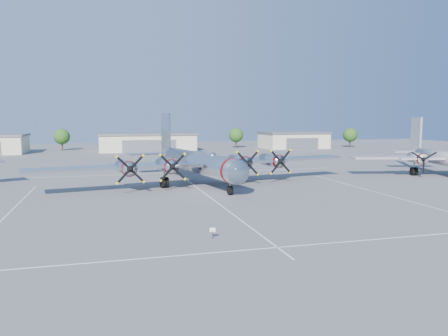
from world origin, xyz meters
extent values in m
plane|color=#57575A|center=(0.00, 0.00, 0.00)|extent=(260.00, 260.00, 0.00)
cube|color=silver|center=(-22.00, -5.00, 0.01)|extent=(0.15, 40.00, 0.01)
cube|color=silver|center=(0.00, -5.00, 0.01)|extent=(0.15, 40.00, 0.01)
cube|color=silver|center=(22.00, -5.00, 0.01)|extent=(0.15, 40.00, 0.01)
cube|color=silver|center=(0.00, -22.00, 0.01)|extent=(60.00, 0.15, 0.01)
cube|color=silver|center=(0.00, 25.00, 0.01)|extent=(60.00, 0.15, 0.01)
cube|color=beige|center=(0.00, 82.00, 2.40)|extent=(28.00, 14.00, 4.80)
cube|color=slate|center=(0.00, 82.00, 5.10)|extent=(28.60, 14.60, 0.60)
cube|color=slate|center=(0.00, 74.95, 1.80)|extent=(15.40, 0.20, 3.60)
cube|color=beige|center=(48.00, 82.00, 2.40)|extent=(20.00, 14.00, 4.80)
cube|color=slate|center=(48.00, 82.00, 5.10)|extent=(20.60, 14.60, 0.60)
cube|color=slate|center=(48.00, 74.95, 1.80)|extent=(11.00, 0.20, 3.60)
cylinder|color=#382619|center=(-25.00, 90.00, 1.40)|extent=(0.50, 0.50, 2.80)
sphere|color=#1B4413|center=(-25.00, 90.00, 4.24)|extent=(4.80, 4.80, 4.80)
cylinder|color=#382619|center=(30.00, 88.00, 1.40)|extent=(0.50, 0.50, 2.80)
sphere|color=#1B4413|center=(30.00, 88.00, 4.24)|extent=(4.80, 4.80, 4.80)
cylinder|color=#382619|center=(68.00, 80.00, 1.40)|extent=(0.50, 0.50, 2.80)
sphere|color=#1B4413|center=(68.00, 80.00, 4.24)|extent=(4.80, 4.80, 4.80)
cylinder|color=black|center=(-4.12, -18.36, 0.34)|extent=(0.05, 0.05, 0.69)
cube|color=white|center=(-4.12, -18.36, 0.73)|extent=(0.45, 0.22, 0.34)
camera|label=1|loc=(-12.25, -51.67, 9.60)|focal=35.00mm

